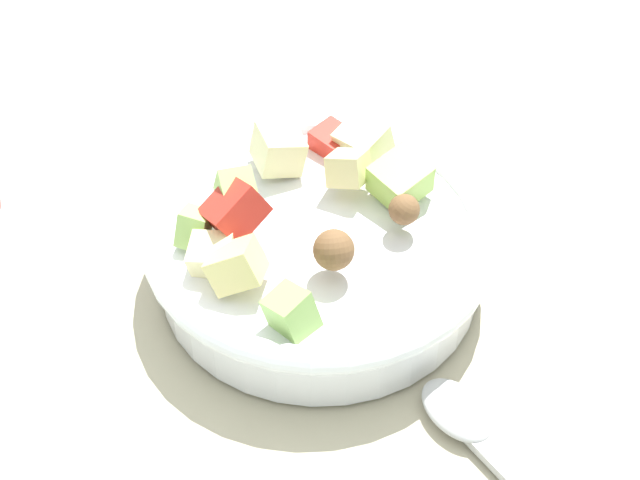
# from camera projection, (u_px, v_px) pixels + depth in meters

# --- Properties ---
(ground_plane) EXTENTS (2.40, 2.40, 0.00)m
(ground_plane) POSITION_uv_depth(u_px,v_px,m) (313.00, 283.00, 0.73)
(ground_plane) COLOR silver
(placemat) EXTENTS (0.42, 0.35, 0.01)m
(placemat) POSITION_uv_depth(u_px,v_px,m) (313.00, 280.00, 0.72)
(placemat) COLOR #BCB299
(placemat) RESTS_ON ground_plane
(salad_bowl) EXTENTS (0.25, 0.25, 0.10)m
(salad_bowl) POSITION_uv_depth(u_px,v_px,m) (319.00, 244.00, 0.70)
(salad_bowl) COLOR white
(salad_bowl) RESTS_ON placemat
(serving_spoon) EXTENTS (0.18, 0.11, 0.01)m
(serving_spoon) POSITION_uv_depth(u_px,v_px,m) (492.00, 448.00, 0.61)
(serving_spoon) COLOR #B7B7BC
(serving_spoon) RESTS_ON placemat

